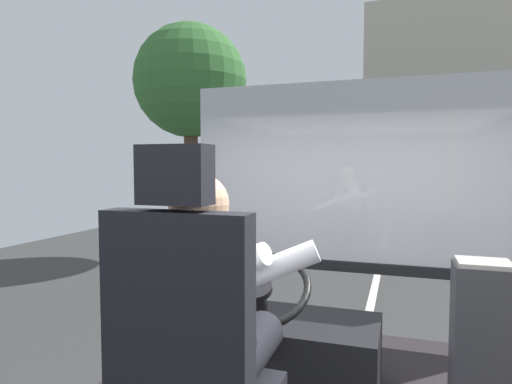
{
  "coord_description": "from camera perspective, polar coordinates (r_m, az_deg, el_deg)",
  "views": [
    {
      "loc": [
        0.4,
        -1.8,
        2.07
      ],
      "look_at": [
        -0.52,
        0.92,
        1.89
      ],
      "focal_mm": 30.55,
      "sensor_mm": 36.0,
      "label": 1
    }
  ],
  "objects": [
    {
      "name": "windshield_panel",
      "position": [
        3.45,
        11.89,
        -0.76
      ],
      "size": [
        2.5,
        0.08,
        1.48
      ],
      "color": "silver"
    },
    {
      "name": "street_tree",
      "position": [
        10.09,
        -8.59,
        13.94
      ],
      "size": [
        2.5,
        2.5,
        5.18
      ],
      "color": "#4C3828",
      "rests_on": "ground"
    },
    {
      "name": "parked_car_silver",
      "position": [
        19.48,
        29.38,
        -0.77
      ],
      "size": [
        1.97,
        4.26,
        1.43
      ],
      "color": "silver",
      "rests_on": "ground"
    },
    {
      "name": "steering_console",
      "position": [
        2.73,
        3.51,
        -19.77
      ],
      "size": [
        1.1,
        1.01,
        0.85
      ],
      "color": "black",
      "rests_on": "bus_floor"
    },
    {
      "name": "ground",
      "position": [
        10.81,
        16.22,
        -7.7
      ],
      "size": [
        18.0,
        44.0,
        0.06
      ],
      "color": "#323232"
    },
    {
      "name": "bus_driver",
      "position": [
        1.63,
        -6.13,
        -15.49
      ],
      "size": [
        0.74,
        0.58,
        0.77
      ],
      "color": "black",
      "rests_on": "driver_seat"
    },
    {
      "name": "fare_box",
      "position": [
        2.38,
        27.37,
        -18.31
      ],
      "size": [
        0.25,
        0.23,
        0.87
      ],
      "color": "#333338",
      "rests_on": "bus_floor"
    },
    {
      "name": "driver_seat",
      "position": [
        1.59,
        -8.27,
        -23.06
      ],
      "size": [
        0.48,
        0.48,
        1.36
      ],
      "color": "black",
      "rests_on": "bus_floor"
    }
  ]
}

